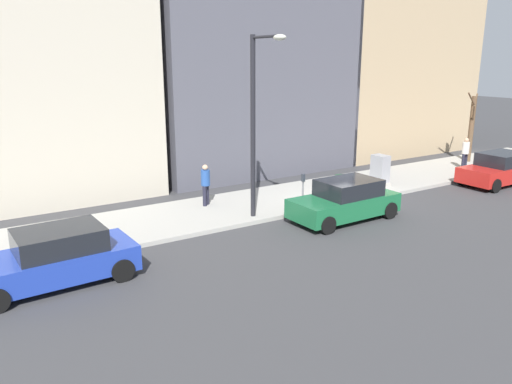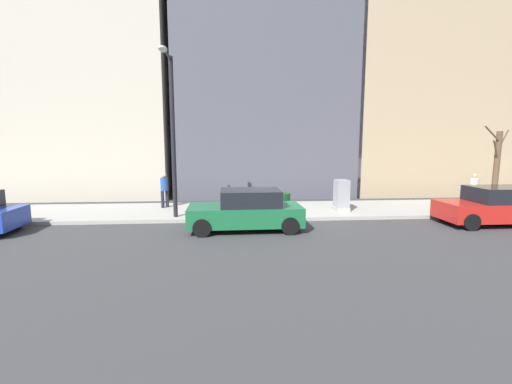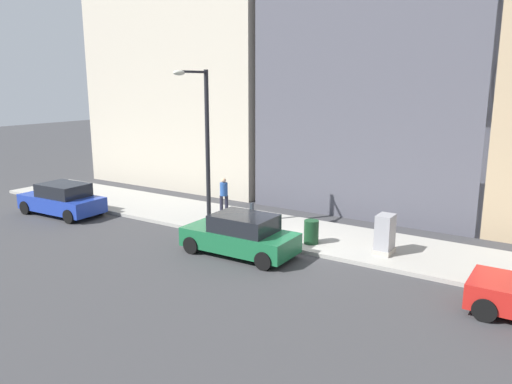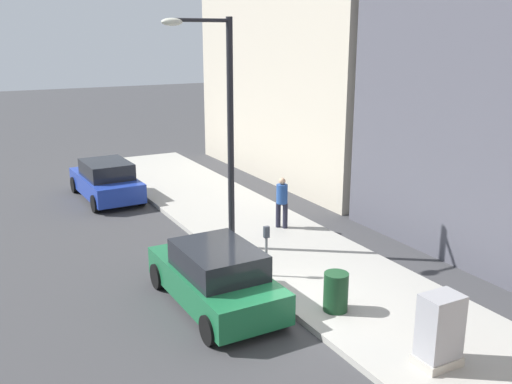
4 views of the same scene
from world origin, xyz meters
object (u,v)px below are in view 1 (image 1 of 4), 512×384
parked_car_green (345,201)px  streetlamp (257,113)px  parked_car_red (500,169)px  utility_box (380,171)px  parked_car_blue (55,258)px  pedestrian_midblock (206,182)px  trash_bin (341,186)px  bare_tree (471,127)px  pedestrian_near_meter (465,152)px  parking_meter (303,187)px

parked_car_green → streetlamp: bearing=60.7°
parked_car_red → utility_box: bearing=65.6°
parked_car_red → parked_car_blue: (-0.11, 20.20, 0.00)m
streetlamp → pedestrian_midblock: 3.92m
parked_car_green → trash_bin: bearing=-39.9°
trash_bin → parked_car_red: bearing=-104.2°
parked_car_blue → streetlamp: size_ratio=0.66×
pedestrian_midblock → utility_box: bearing=-48.6°
streetlamp → bare_tree: (2.31, -15.81, -1.92)m
parked_car_blue → utility_box: (2.58, -14.74, 0.11)m
trash_bin → pedestrian_midblock: bearing=71.4°
parked_car_red → streetlamp: streetlamp is taller
parked_car_green → utility_box: (2.58, -4.47, 0.11)m
pedestrian_midblock → pedestrian_near_meter: bearing=-43.7°
utility_box → trash_bin: (-0.40, 2.72, -0.25)m
streetlamp → pedestrian_midblock: (2.47, 0.85, -2.93)m
parked_car_green → parking_meter: parked_car_green is taller
parked_car_red → pedestrian_midblock: pedestrian_midblock is taller
parked_car_blue → utility_box: utility_box is taller
parked_car_blue → pedestrian_near_meter: pedestrian_near_meter is taller
bare_tree → pedestrian_midblock: bearing=89.5°
parked_car_red → parked_car_blue: 20.20m
pedestrian_near_meter → pedestrian_midblock: size_ratio=1.00×
utility_box → pedestrian_midblock: size_ratio=0.86×
parked_car_blue → trash_bin: 12.22m
parked_car_green → bare_tree: 13.54m
parked_car_red → parked_car_green: bearing=90.5°
parking_meter → utility_box: (0.85, -5.13, -0.13)m
parked_car_red → bare_tree: size_ratio=1.06×
pedestrian_midblock → streetlamp: bearing=-109.7°
bare_tree → pedestrian_near_meter: bare_tree is taller
parking_meter → streetlamp: size_ratio=0.21×
bare_tree → parked_car_red: bearing=141.8°
utility_box → trash_bin: bearing=98.4°
pedestrian_midblock → parked_car_red: bearing=-54.6°
utility_box → bare_tree: (1.29, -8.43, 1.25)m
streetlamp → pedestrian_near_meter: size_ratio=3.92×
trash_bin → streetlamp: bearing=97.5°
streetlamp → bare_tree: 16.09m
parked_car_blue → parking_meter: bearing=-82.0°
parked_car_green → trash_bin: 2.80m
parked_car_green → parking_meter: size_ratio=3.14×
utility_box → parked_car_green: bearing=120.0°
parking_meter → utility_box: bearing=-80.6°
pedestrian_near_meter → pedestrian_midblock: bearing=169.3°
parking_meter → bare_tree: size_ratio=0.34×
pedestrian_midblock → bare_tree: bearing=-39.2°
parking_meter → streetlamp: bearing=94.2°
parked_car_green → pedestrian_midblock: (4.03, 3.76, 0.35)m
parked_car_red → utility_box: (2.47, 5.47, 0.11)m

